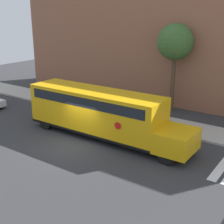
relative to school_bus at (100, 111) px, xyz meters
name	(u,v)px	position (x,y,z in m)	size (l,w,h in m)	color
ground_plane	(77,144)	(-0.59, -1.82, -1.84)	(60.00, 60.00, 0.00)	#333335
sidewalk_strip	(129,116)	(-0.59, 4.68, -1.77)	(44.00, 3.00, 0.15)	#B2ADA3
building_backdrop	(168,38)	(-0.59, 11.18, 4.02)	(32.00, 4.00, 11.72)	#935B42
school_bus	(100,111)	(0.00, 0.00, 0.00)	(11.90, 2.57, 3.22)	#EAA80F
tree_near_sidewalk	(175,43)	(1.43, 8.30, 3.90)	(2.96, 2.96, 7.30)	brown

